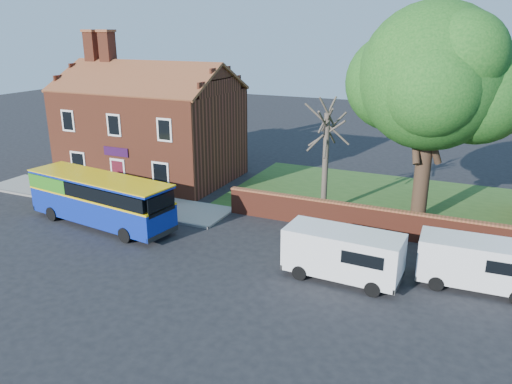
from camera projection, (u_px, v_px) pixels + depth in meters
The scene contains 11 objects.
ground at pixel (135, 250), 25.28m from camera, with size 120.00×120.00×0.00m, color black.
pavement at pixel (103, 197), 32.98m from camera, with size 18.00×3.50×0.12m, color gray.
kerb at pixel (84, 205), 31.47m from camera, with size 18.00×0.15×0.14m, color slate.
grass_strip at pixel (431, 207), 31.41m from camera, with size 26.00×12.00×0.04m, color #426B28.
shop_building at pixel (151, 132), 36.92m from camera, with size 12.30×8.13×10.50m.
boundary_wall at pixel (420, 228), 25.97m from camera, with size 22.00×0.38×1.60m.
bus at pixel (97, 197), 28.24m from camera, with size 9.57×3.58×2.85m.
van_near at pixel (343, 253), 22.04m from camera, with size 5.22×2.31×2.25m.
van_far at pixel (479, 262), 21.27m from camera, with size 4.97×2.19×2.15m.
large_tree at pixel (435, 81), 26.90m from camera, with size 10.00×7.91×12.20m.
bare_tree at pixel (326, 158), 29.42m from camera, with size 2.50×2.98×6.66m.
Camera 1 is at (15.15, -18.49, 10.69)m, focal length 35.00 mm.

